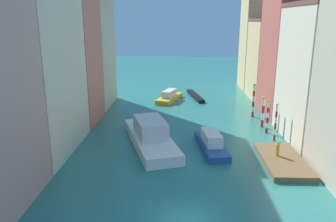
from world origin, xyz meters
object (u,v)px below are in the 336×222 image
(mooring_pole_1, at_px, (268,116))
(motorboat_0, at_px, (169,97))
(person_on_dock, at_px, (278,149))
(waterfront_dock, at_px, (282,160))
(mooring_pole_3, at_px, (254,100))
(gondola_black, at_px, (195,96))
(vaporetto_white, at_px, (151,135))
(mooring_pole_2, at_px, (263,111))
(motorboat_1, at_px, (211,142))
(mooring_pole_0, at_px, (276,122))

(mooring_pole_1, height_order, motorboat_0, mooring_pole_1)
(person_on_dock, relative_size, motorboat_0, 0.18)
(person_on_dock, bearing_deg, waterfront_dock, -55.32)
(mooring_pole_3, relative_size, gondola_black, 0.53)
(person_on_dock, height_order, vaporetto_white, vaporetto_white)
(motorboat_0, bearing_deg, mooring_pole_2, -48.65)
(mooring_pole_2, relative_size, mooring_pole_3, 0.85)
(mooring_pole_1, xyz_separation_m, vaporetto_white, (-13.30, -4.17, -1.08))
(motorboat_0, distance_m, motorboat_1, 21.60)
(waterfront_dock, height_order, mooring_pole_1, mooring_pole_1)
(waterfront_dock, bearing_deg, mooring_pole_2, 86.63)
(mooring_pole_2, xyz_separation_m, gondola_black, (-7.61, 16.02, -1.76))
(mooring_pole_3, xyz_separation_m, vaporetto_white, (-13.06, -10.93, -1.38))
(mooring_pole_3, distance_m, vaporetto_white, 17.09)
(mooring_pole_2, bearing_deg, vaporetto_white, -154.37)
(mooring_pole_3, height_order, gondola_black, mooring_pole_3)
(mooring_pole_2, height_order, gondola_black, mooring_pole_2)
(mooring_pole_1, distance_m, motorboat_0, 19.89)
(motorboat_1, bearing_deg, gondola_black, 91.65)
(vaporetto_white, bearing_deg, mooring_pole_3, 39.94)
(mooring_pole_0, xyz_separation_m, mooring_pole_1, (-0.22, 2.56, -0.09))
(mooring_pole_2, bearing_deg, mooring_pole_0, -87.27)
(motorboat_0, bearing_deg, mooring_pole_3, -37.65)
(waterfront_dock, height_order, mooring_pole_0, mooring_pole_0)
(waterfront_dock, height_order, mooring_pole_2, mooring_pole_2)
(mooring_pole_3, bearing_deg, mooring_pole_0, -87.13)
(mooring_pole_0, bearing_deg, mooring_pole_1, 95.02)
(mooring_pole_3, distance_m, motorboat_1, 13.81)
(waterfront_dock, xyz_separation_m, mooring_pole_1, (0.64, 8.55, 1.82))
(waterfront_dock, height_order, gondola_black, gondola_black)
(mooring_pole_2, bearing_deg, waterfront_dock, -93.37)
(mooring_pole_1, bearing_deg, waterfront_dock, -94.25)
(motorboat_0, bearing_deg, person_on_dock, -65.28)
(mooring_pole_0, relative_size, mooring_pole_1, 1.05)
(gondola_black, bearing_deg, mooring_pole_2, -64.59)
(mooring_pole_0, height_order, mooring_pole_2, mooring_pole_0)
(mooring_pole_3, bearing_deg, waterfront_dock, -91.47)
(gondola_black, xyz_separation_m, motorboat_1, (0.68, -23.42, 0.41))
(mooring_pole_0, bearing_deg, waterfront_dock, -98.17)
(waterfront_dock, xyz_separation_m, mooring_pole_2, (0.63, 10.76, 1.77))
(waterfront_dock, relative_size, vaporetto_white, 0.60)
(person_on_dock, height_order, mooring_pole_0, mooring_pole_0)
(vaporetto_white, distance_m, motorboat_0, 20.03)
(mooring_pole_0, distance_m, motorboat_0, 22.10)
(person_on_dock, xyz_separation_m, vaporetto_white, (-12.30, 3.85, -0.15))
(mooring_pole_2, distance_m, motorboat_0, 18.17)
(vaporetto_white, relative_size, motorboat_1, 1.65)
(waterfront_dock, height_order, person_on_dock, person_on_dock)
(mooring_pole_3, distance_m, gondola_black, 13.79)
(person_on_dock, distance_m, mooring_pole_1, 8.14)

